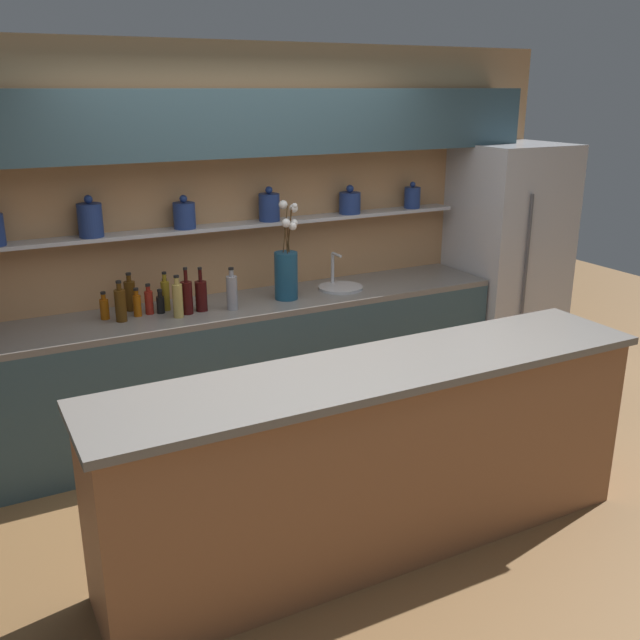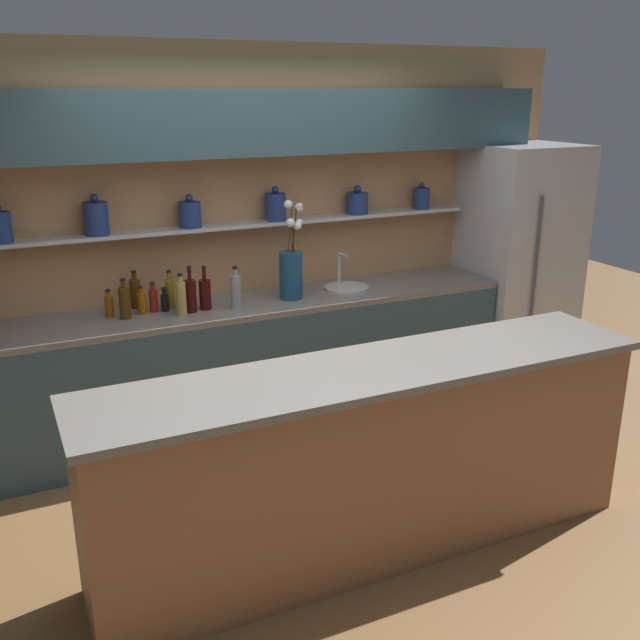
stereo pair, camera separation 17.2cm
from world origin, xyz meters
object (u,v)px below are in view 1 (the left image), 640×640
bottle_sauce_3 (165,295)px  bottle_wine_7 (187,297)px  bottle_sauce_8 (137,304)px  refrigerator (507,263)px  bottle_sauce_5 (160,303)px  bottle_spirit_6 (130,295)px  bottle_spirit_9 (232,292)px  bottle_spirit_11 (120,305)px  sink_fixture (340,286)px  bottle_oil_0 (165,294)px  bottle_wine_2 (201,295)px  bottle_sauce_10 (149,301)px  bottle_sauce_4 (104,308)px  bottle_spirit_1 (178,300)px  flower_vase (286,269)px

bottle_sauce_3 → bottle_wine_7: bearing=-68.7°
bottle_sauce_8 → refrigerator: bearing=-1.5°
refrigerator → bottle_sauce_5: bearing=178.5°
bottle_sauce_5 → bottle_spirit_6: bearing=136.1°
bottle_sauce_3 → bottle_wine_7: 0.23m
bottle_spirit_9 → bottle_spirit_11: 0.71m
bottle_sauce_5 → bottle_spirit_6: 0.22m
refrigerator → sink_fixture: refrigerator is taller
bottle_spirit_6 → bottle_oil_0: bearing=-27.0°
refrigerator → bottle_wine_2: bearing=180.0°
bottle_spirit_6 → bottle_wine_2: bearing=-28.8°
bottle_wine_2 → bottle_spirit_11: bottle_wine_2 is taller
bottle_sauce_10 → bottle_spirit_11: 0.21m
refrigerator → bottle_spirit_9: bearing=-178.5°
bottle_oil_0 → bottle_wine_2: (0.20, -0.12, -0.00)m
bottle_wine_7 → bottle_oil_0: bearing=125.9°
bottle_spirit_6 → bottle_spirit_11: bearing=-117.9°
sink_fixture → bottle_sauce_10: 1.38m
bottle_sauce_4 → bottle_sauce_5: bottle_sauce_4 is taller
bottle_sauce_8 → bottle_spirit_11: bottle_spirit_11 is taller
bottle_sauce_3 → bottle_spirit_1: bearing=-88.0°
bottle_sauce_3 → bottle_sauce_5: bearing=-119.7°
flower_vase → bottle_wine_2: bearing=179.5°
bottle_sauce_5 → bottle_sauce_3: bearing=60.3°
bottle_sauce_8 → bottle_spirit_9: 0.61m
bottle_spirit_1 → bottle_spirit_9: bearing=-0.1°
bottle_wine_2 → bottle_sauce_5: bearing=163.8°
bottle_wine_7 → bottle_sauce_8: (-0.30, 0.10, -0.04)m
sink_fixture → bottle_sauce_3: bearing=173.5°
bottle_sauce_5 → bottle_spirit_11: 0.27m
refrigerator → flower_vase: refrigerator is taller
bottle_oil_0 → flower_vase: bearing=-8.7°
bottle_spirit_1 → bottle_sauce_3: 0.26m
sink_fixture → bottle_spirit_1: bearing=-174.8°
refrigerator → bottle_sauce_4: (-3.18, 0.11, 0.05)m
sink_fixture → bottle_sauce_5: (-1.31, 0.02, 0.04)m
bottle_oil_0 → bottle_sauce_5: (-0.05, -0.05, -0.04)m
sink_fixture → bottle_sauce_8: 1.46m
flower_vase → sink_fixture: bearing=6.8°
bottle_wine_7 → bottle_spirit_11: 0.41m
refrigerator → bottle_wine_7: 2.68m
bottle_sauce_5 → bottle_sauce_10: (-0.07, 0.02, 0.02)m
bottle_sauce_5 → bottle_spirit_11: size_ratio=0.61×
bottle_sauce_4 → bottle_sauce_10: 0.28m
bottle_sauce_3 → bottle_sauce_10: bearing=-143.6°
bottle_spirit_6 → flower_vase: bearing=-12.7°
bottle_oil_0 → bottle_sauce_8: size_ratio=1.39×
sink_fixture → bottle_sauce_8: bearing=178.8°
bottle_wine_2 → bottle_sauce_8: size_ratio=1.57×
bottle_oil_0 → bottle_wine_7: bearing=-54.1°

